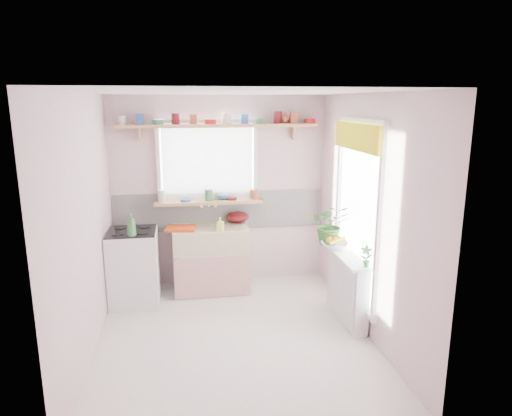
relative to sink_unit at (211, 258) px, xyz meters
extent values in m
plane|color=silver|center=(0.15, -1.29, -0.43)|extent=(3.20, 3.20, 0.00)
plane|color=white|center=(0.15, -1.29, 2.07)|extent=(3.20, 3.20, 0.00)
plane|color=beige|center=(0.15, 0.31, 0.82)|extent=(2.80, 0.00, 2.80)
plane|color=beige|center=(0.15, -2.89, 0.82)|extent=(2.80, 0.00, 2.80)
plane|color=beige|center=(-1.25, -1.29, 0.82)|extent=(0.00, 3.20, 3.20)
plane|color=beige|center=(1.55, -1.29, 0.82)|extent=(0.00, 3.20, 3.20)
cube|color=white|center=(0.15, 0.29, 0.57)|extent=(2.74, 0.03, 0.50)
cube|color=#C6808C|center=(0.15, 0.29, 0.37)|extent=(2.74, 0.02, 0.12)
cube|color=white|center=(0.00, 0.30, 1.22)|extent=(1.20, 0.01, 1.00)
cube|color=white|center=(0.00, 0.24, 1.22)|extent=(1.15, 0.02, 0.95)
cube|color=white|center=(1.54, -1.09, 0.82)|extent=(0.01, 1.10, 1.90)
cube|color=yellow|center=(1.46, -1.09, 1.63)|extent=(0.03, 1.20, 0.28)
cube|color=white|center=(0.00, 0.01, -0.16)|extent=(0.85, 0.55, 0.55)
cube|color=#C8493B|center=(0.00, -0.27, -0.16)|extent=(0.95, 0.02, 0.53)
cube|color=beige|center=(0.00, 0.01, 0.27)|extent=(0.95, 0.55, 0.30)
cylinder|color=silver|center=(0.00, 0.26, 0.67)|extent=(0.03, 0.22, 0.03)
cube|color=white|center=(-0.95, -0.24, 0.02)|extent=(0.58, 0.58, 0.90)
cube|color=black|center=(-0.95, -0.24, 0.47)|extent=(0.56, 0.56, 0.02)
cylinder|color=black|center=(-1.09, -0.38, 0.49)|extent=(0.14, 0.14, 0.01)
cylinder|color=black|center=(-0.81, -0.38, 0.49)|extent=(0.14, 0.14, 0.01)
cylinder|color=black|center=(-1.09, -0.10, 0.49)|extent=(0.14, 0.14, 0.01)
cylinder|color=black|center=(-0.81, -0.10, 0.49)|extent=(0.14, 0.14, 0.01)
cube|color=white|center=(1.45, -1.09, -0.06)|extent=(0.15, 0.90, 0.75)
cube|color=white|center=(1.42, -1.09, 0.33)|extent=(0.22, 0.95, 0.03)
cube|color=tan|center=(0.00, 0.19, 0.71)|extent=(1.40, 0.22, 0.04)
cube|color=tan|center=(0.15, 0.18, 1.69)|extent=(2.52, 0.24, 0.04)
cylinder|color=silver|center=(-1.03, 0.18, 1.77)|extent=(0.11, 0.11, 0.12)
cylinder|color=#3359A5|center=(-0.82, 0.18, 1.77)|extent=(0.11, 0.11, 0.12)
cylinder|color=#3F7F4C|center=(-0.60, 0.18, 1.74)|extent=(0.11, 0.11, 0.06)
cylinder|color=#590F14|center=(-0.39, 0.18, 1.77)|extent=(0.11, 0.11, 0.12)
cylinder|color=#A55133|center=(-0.17, 0.18, 1.77)|extent=(0.11, 0.11, 0.12)
cylinder|color=red|center=(0.04, 0.18, 1.74)|extent=(0.11, 0.11, 0.06)
cylinder|color=silver|center=(0.26, 0.18, 1.77)|extent=(0.11, 0.11, 0.12)
cylinder|color=#3359A5|center=(0.47, 0.18, 1.77)|extent=(0.11, 0.11, 0.12)
cylinder|color=#3F7F4C|center=(0.69, 0.18, 1.74)|extent=(0.11, 0.11, 0.06)
cylinder|color=#590F14|center=(0.90, 0.18, 1.77)|extent=(0.11, 0.11, 0.12)
cylinder|color=#A55133|center=(1.12, 0.18, 1.77)|extent=(0.11, 0.11, 0.12)
cylinder|color=red|center=(1.33, 0.18, 1.74)|extent=(0.11, 0.11, 0.06)
cylinder|color=silver|center=(-0.62, 0.19, 0.79)|extent=(0.11, 0.11, 0.12)
cylinder|color=#3359A5|center=(-0.31, 0.19, 0.79)|extent=(0.11, 0.11, 0.12)
cylinder|color=#3F7F4C|center=(0.00, 0.19, 0.76)|extent=(0.11, 0.11, 0.06)
cylinder|color=#590F14|center=(0.31, 0.19, 0.79)|extent=(0.11, 0.11, 0.12)
cylinder|color=#A55133|center=(0.62, 0.19, 0.79)|extent=(0.11, 0.11, 0.12)
cube|color=#CC4512|center=(-0.38, -0.05, 0.44)|extent=(0.39, 0.31, 0.04)
ellipsoid|color=#4F0D12|center=(0.37, 0.21, 0.49)|extent=(0.38, 0.38, 0.14)
imported|color=#316127|center=(1.36, -0.69, 0.58)|extent=(0.50, 0.45, 0.48)
imported|color=white|center=(1.36, -0.86, 0.38)|extent=(0.38, 0.38, 0.08)
imported|color=#32712D|center=(1.48, -1.49, 0.46)|extent=(0.14, 0.11, 0.23)
imported|color=#F5F86E|center=(0.11, -0.19, 0.50)|extent=(0.10, 0.10, 0.17)
imported|color=beige|center=(0.13, 0.25, 0.78)|extent=(0.14, 0.14, 0.10)
imported|color=#3771B3|center=(0.19, 0.25, 0.76)|extent=(0.26, 0.26, 0.06)
imported|color=#AF6136|center=(1.01, 0.24, 1.78)|extent=(0.19, 0.19, 0.15)
imported|color=#39723E|center=(-0.92, -0.46, 0.61)|extent=(0.10, 0.10, 0.26)
sphere|color=orange|center=(1.36, -0.86, 0.44)|extent=(0.08, 0.08, 0.08)
sphere|color=orange|center=(1.42, -0.83, 0.44)|extent=(0.08, 0.08, 0.08)
sphere|color=orange|center=(1.31, -0.84, 0.44)|extent=(0.08, 0.08, 0.08)
cylinder|color=yellow|center=(1.38, -0.91, 0.45)|extent=(0.18, 0.04, 0.10)
camera|label=1|loc=(-0.33, -5.63, 1.98)|focal=32.00mm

